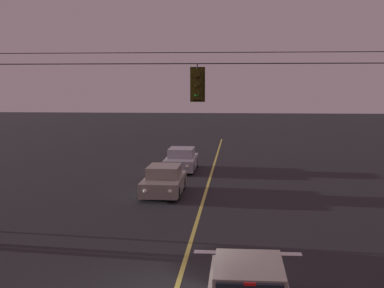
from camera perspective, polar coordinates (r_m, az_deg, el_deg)
lane_centre_stripe at (r=24.43m, az=0.98°, el=-6.41°), size 0.14×60.00×0.01m
stop_bar_paint at (r=18.00m, az=5.72°, el=-11.04°), size 3.40×0.36×0.01m
signal_span_assembly at (r=17.92m, az=-0.26°, el=1.43°), size 21.20×0.32×7.37m
traffic_light_left_inner at (r=17.83m, az=0.54°, el=6.15°), size 0.48×0.41×1.22m
car_oncoming_lead at (r=27.01m, az=-2.90°, el=-3.81°), size 1.80×4.42×1.39m
car_oncoming_trailing at (r=34.38m, az=-1.10°, el=-1.66°), size 1.80×4.42×1.39m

